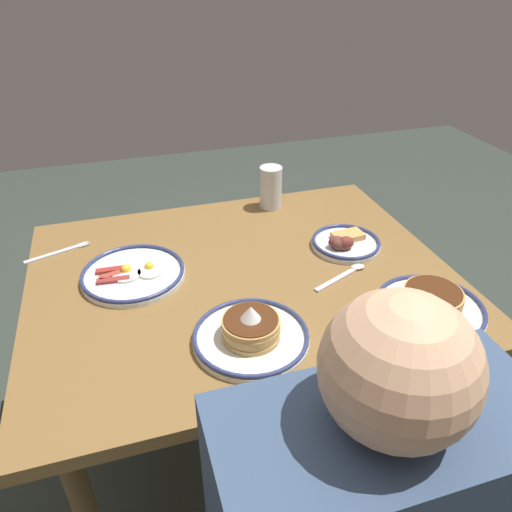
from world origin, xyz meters
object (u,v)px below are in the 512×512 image
(tea_spoon, at_px, (347,273))
(plate_far_companion, at_px, (345,243))
(drinking_glass, at_px, (271,190))
(plate_far_side, at_px, (251,333))
(plate_near_main, at_px, (133,274))
(plate_center_pancakes, at_px, (431,305))
(fork_near, at_px, (58,253))

(tea_spoon, bearing_deg, plate_far_companion, -113.76)
(plate_far_companion, xyz_separation_m, drinking_glass, (0.13, -0.32, 0.05))
(plate_far_companion, xyz_separation_m, plate_far_side, (0.38, 0.31, 0.01))
(plate_near_main, bearing_deg, drinking_glass, -148.77)
(plate_far_side, bearing_deg, drinking_glass, -112.09)
(plate_center_pancakes, bearing_deg, drinking_glass, -73.80)
(plate_far_companion, height_order, plate_far_side, plate_far_side)
(drinking_glass, distance_m, fork_near, 0.70)
(plate_far_companion, bearing_deg, plate_center_pancakes, 100.74)
(plate_far_side, bearing_deg, plate_far_companion, -141.05)
(plate_far_companion, distance_m, fork_near, 0.84)
(plate_far_companion, bearing_deg, drinking_glass, -68.36)
(drinking_glass, bearing_deg, tea_spoon, 98.69)
(tea_spoon, bearing_deg, plate_center_pancakes, 120.70)
(plate_far_companion, distance_m, plate_far_side, 0.49)
(plate_near_main, height_order, fork_near, plate_near_main)
(drinking_glass, height_order, fork_near, drinking_glass)
(tea_spoon, bearing_deg, drinking_glass, -81.31)
(plate_center_pancakes, bearing_deg, plate_far_companion, -79.26)
(fork_near, relative_size, tea_spoon, 1.05)
(plate_near_main, bearing_deg, plate_far_companion, 177.75)
(plate_center_pancakes, height_order, tea_spoon, plate_center_pancakes)
(plate_far_companion, bearing_deg, fork_near, -14.64)
(plate_far_companion, xyz_separation_m, tea_spoon, (0.06, 0.13, -0.01))
(plate_far_companion, bearing_deg, tea_spoon, 66.24)
(plate_center_pancakes, bearing_deg, fork_near, -32.03)
(plate_far_companion, distance_m, tea_spoon, 0.14)
(plate_far_companion, relative_size, drinking_glass, 1.42)
(plate_far_side, distance_m, fork_near, 0.68)
(plate_near_main, relative_size, drinking_glass, 1.92)
(plate_far_side, xyz_separation_m, tea_spoon, (-0.32, -0.18, -0.02))
(plate_far_side, bearing_deg, plate_center_pancakes, 176.40)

